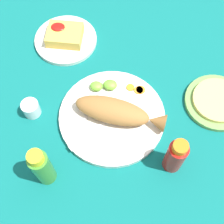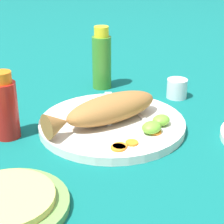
# 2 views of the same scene
# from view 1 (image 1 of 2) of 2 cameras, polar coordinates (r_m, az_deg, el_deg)

# --- Properties ---
(ground_plane) EXTENTS (4.00, 4.00, 0.00)m
(ground_plane) POSITION_cam_1_polar(r_m,az_deg,el_deg) (0.94, -0.00, -1.06)
(ground_plane) COLOR #0C605B
(main_plate) EXTENTS (0.31, 0.31, 0.02)m
(main_plate) POSITION_cam_1_polar(r_m,az_deg,el_deg) (0.93, -0.00, -0.82)
(main_plate) COLOR silver
(main_plate) RESTS_ON ground_plane
(fried_fish) EXTENTS (0.27, 0.11, 0.06)m
(fried_fish) POSITION_cam_1_polar(r_m,az_deg,el_deg) (0.89, 0.93, 0.03)
(fried_fish) COLOR #996633
(fried_fish) RESTS_ON main_plate
(fork_near) EXTENTS (0.14, 0.14, 0.00)m
(fork_near) POSITION_cam_1_polar(r_m,az_deg,el_deg) (0.90, -3.69, -3.71)
(fork_near) COLOR silver
(fork_near) RESTS_ON main_plate
(fork_far) EXTENTS (0.08, 0.18, 0.00)m
(fork_far) POSITION_cam_1_polar(r_m,az_deg,el_deg) (0.92, -5.13, -1.38)
(fork_far) COLOR silver
(fork_far) RESTS_ON main_plate
(carrot_slice_near) EXTENTS (0.03, 0.03, 0.00)m
(carrot_slice_near) POSITION_cam_1_polar(r_m,az_deg,el_deg) (0.96, 5.26, 4.06)
(carrot_slice_near) COLOR orange
(carrot_slice_near) RESTS_ON main_plate
(carrot_slice_mid) EXTENTS (0.03, 0.03, 0.00)m
(carrot_slice_mid) POSITION_cam_1_polar(r_m,az_deg,el_deg) (0.96, 4.88, 4.00)
(carrot_slice_mid) COLOR orange
(carrot_slice_mid) RESTS_ON main_plate
(carrot_slice_far) EXTENTS (0.02, 0.02, 0.00)m
(carrot_slice_far) POSITION_cam_1_polar(r_m,az_deg,el_deg) (0.97, 3.38, 4.50)
(carrot_slice_far) COLOR orange
(carrot_slice_far) RESTS_ON main_plate
(carrot_slice_extra) EXTENTS (0.03, 0.03, 0.00)m
(carrot_slice_extra) POSITION_cam_1_polar(r_m,az_deg,el_deg) (0.97, -0.55, 4.98)
(carrot_slice_extra) COLOR orange
(carrot_slice_extra) RESTS_ON main_plate
(lime_wedge_main) EXTENTS (0.04, 0.04, 0.02)m
(lime_wedge_main) POSITION_cam_1_polar(r_m,az_deg,el_deg) (0.96, -0.33, 4.99)
(lime_wedge_main) COLOR #6BB233
(lime_wedge_main) RESTS_ON main_plate
(lime_wedge_side) EXTENTS (0.04, 0.03, 0.02)m
(lime_wedge_side) POSITION_cam_1_polar(r_m,az_deg,el_deg) (0.96, -2.87, 4.75)
(lime_wedge_side) COLOR #6BB233
(lime_wedge_side) RESTS_ON main_plate
(hot_sauce_bottle_red) EXTENTS (0.05, 0.05, 0.14)m
(hot_sauce_bottle_red) POSITION_cam_1_polar(r_m,az_deg,el_deg) (0.84, 11.53, -7.89)
(hot_sauce_bottle_red) COLOR #B21914
(hot_sauce_bottle_red) RESTS_ON ground_plane
(hot_sauce_bottle_green) EXTENTS (0.05, 0.05, 0.17)m
(hot_sauce_bottle_green) POSITION_cam_1_polar(r_m,az_deg,el_deg) (0.82, -12.69, -9.83)
(hot_sauce_bottle_green) COLOR #3D8428
(hot_sauce_bottle_green) RESTS_ON ground_plane
(salt_cup) EXTENTS (0.05, 0.05, 0.05)m
(salt_cup) POSITION_cam_1_polar(r_m,az_deg,el_deg) (0.96, -14.53, 0.54)
(salt_cup) COLOR silver
(salt_cup) RESTS_ON ground_plane
(side_plate_fries) EXTENTS (0.21, 0.21, 0.01)m
(side_plate_fries) POSITION_cam_1_polar(r_m,az_deg,el_deg) (1.10, -8.44, 12.91)
(side_plate_fries) COLOR silver
(side_plate_fries) RESTS_ON ground_plane
(fries_pile) EXTENTS (0.12, 0.09, 0.04)m
(fries_pile) POSITION_cam_1_polar(r_m,az_deg,el_deg) (1.09, -8.66, 13.80)
(fries_pile) COLOR gold
(fries_pile) RESTS_ON side_plate_fries
(tortilla_plate) EXTENTS (0.19, 0.19, 0.01)m
(tortilla_plate) POSITION_cam_1_polar(r_m,az_deg,el_deg) (1.01, 18.53, 1.71)
(tortilla_plate) COLOR #6B9E4C
(tortilla_plate) RESTS_ON ground_plane
(tortilla_stack) EXTENTS (0.15, 0.15, 0.01)m
(tortilla_stack) POSITION_cam_1_polar(r_m,az_deg,el_deg) (0.99, 18.75, 2.07)
(tortilla_stack) COLOR #E0C666
(tortilla_stack) RESTS_ON tortilla_plate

